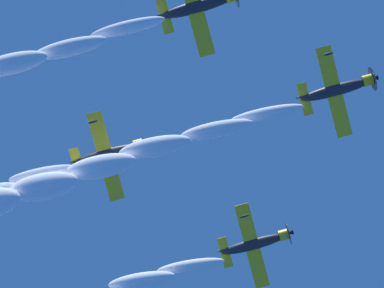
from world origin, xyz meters
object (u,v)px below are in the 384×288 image
object	(u,v)px
airplane_right_wingman	(200,6)
airplane_left_wingman	(256,243)
airplane_lead	(338,89)
airplane_slot_tail	(110,154)

from	to	relation	value
airplane_right_wingman	airplane_left_wingman	bearing A→B (deg)	172.73
airplane_lead	airplane_right_wingman	size ratio (longest dim) A/B	0.99
airplane_left_wingman	airplane_slot_tail	size ratio (longest dim) A/B	1.00
airplane_lead	airplane_slot_tail	distance (m)	20.83
airplane_lead	airplane_slot_tail	world-z (taller)	airplane_lead
airplane_left_wingman	airplane_lead	bearing A→B (deg)	30.53
airplane_lead	airplane_left_wingman	xyz separation A→B (m)	(-14.11, -8.32, -0.54)
airplane_lead	airplane_right_wingman	world-z (taller)	airplane_lead
airplane_lead	airplane_left_wingman	distance (m)	16.39
airplane_left_wingman	airplane_slot_tail	world-z (taller)	airplane_left_wingman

